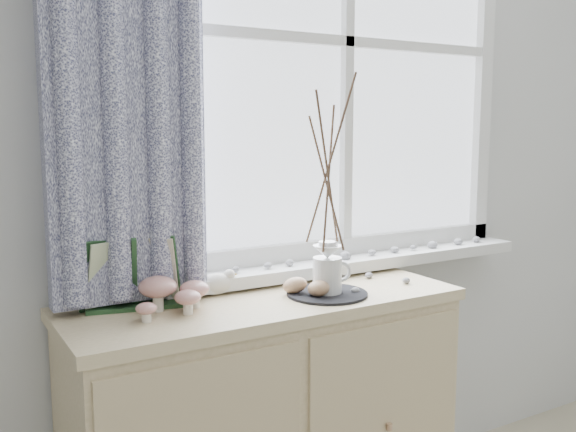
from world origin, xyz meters
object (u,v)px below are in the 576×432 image
object	(u,v)px
toadstool_cluster	(171,292)
twig_pitcher	(328,169)
botanical_book	(136,273)
sideboard	(267,432)

from	to	relation	value
toadstool_cluster	twig_pitcher	size ratio (longest dim) A/B	0.34
botanical_book	twig_pitcher	xyz separation A→B (m)	(0.55, -0.14, 0.28)
sideboard	toadstool_cluster	size ratio (longest dim) A/B	5.22
sideboard	toadstool_cluster	distance (m)	0.56
sideboard	botanical_book	size ratio (longest dim) A/B	3.97
botanical_book	twig_pitcher	world-z (taller)	twig_pitcher
toadstool_cluster	twig_pitcher	bearing A→B (deg)	-8.71
twig_pitcher	sideboard	bearing A→B (deg)	-177.25
botanical_book	sideboard	bearing A→B (deg)	1.15
toadstool_cluster	botanical_book	bearing A→B (deg)	139.16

